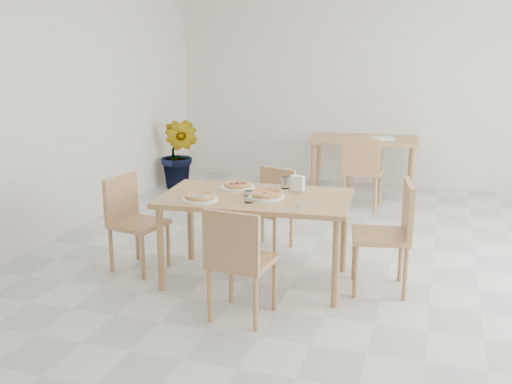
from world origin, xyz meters
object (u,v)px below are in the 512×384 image
(main_table, at_px, (256,205))
(napkin_holder, at_px, (298,184))
(tumbler_a, at_px, (248,197))
(chair_north, at_px, (272,203))
(chair_east, at_px, (392,228))
(plate_mushroom, at_px, (200,199))
(chair_south, at_px, (238,257))
(tumbler_b, at_px, (285,183))
(second_table, at_px, (364,145))
(chair_back_s, at_px, (362,168))
(pizza_pepperoni, at_px, (237,185))
(chair_back_n, at_px, (368,145))
(chair_west, at_px, (131,216))
(pizza_mushroom, at_px, (200,196))
(plate_pepperoni, at_px, (237,187))
(plate_margherita, at_px, (265,196))
(pizza_margherita, at_px, (265,194))
(plate_empty, at_px, (382,138))
(potted_plant, at_px, (180,154))

(main_table, height_order, napkin_holder, napkin_holder)
(tumbler_a, bearing_deg, chair_north, 95.58)
(chair_east, relative_size, plate_mushroom, 3.09)
(main_table, distance_m, chair_south, 0.78)
(chair_south, relative_size, tumbler_b, 8.52)
(chair_east, height_order, second_table, chair_east)
(chair_back_s, bearing_deg, plate_mushroom, 73.44)
(pizza_pepperoni, relative_size, chair_back_n, 0.26)
(chair_south, distance_m, chair_west, 1.43)
(chair_north, height_order, pizza_pepperoni, pizza_pepperoni)
(chair_north, xyz_separation_m, pizza_mushroom, (-0.29, -1.13, 0.33))
(pizza_pepperoni, distance_m, second_table, 3.13)
(plate_pepperoni, xyz_separation_m, chair_back_n, (0.66, 3.87, -0.24))
(plate_mushroom, distance_m, chair_back_s, 2.91)
(plate_pepperoni, xyz_separation_m, second_table, (0.70, 3.05, -0.10))
(pizza_mushroom, distance_m, tumbler_a, 0.40)
(main_table, relative_size, pizza_mushroom, 6.05)
(plate_margherita, bearing_deg, plate_pepperoni, 145.31)
(pizza_margherita, bearing_deg, plate_empty, 79.38)
(second_table, bearing_deg, chair_south, -100.43)
(chair_north, xyz_separation_m, second_table, (0.57, 2.39, 0.21))
(main_table, height_order, potted_plant, potted_plant)
(chair_west, xyz_separation_m, plate_pepperoni, (0.91, 0.25, 0.27))
(second_table, bearing_deg, chair_east, -83.65)
(plate_margherita, height_order, potted_plant, potted_plant)
(plate_mushroom, distance_m, second_table, 3.62)
(chair_west, height_order, chair_back_s, chair_back_s)
(chair_east, height_order, pizza_margherita, chair_east)
(plate_mushroom, height_order, tumbler_a, tumbler_a)
(main_table, height_order, plate_mushroom, plate_mushroom)
(pizza_margherita, relative_size, tumbler_a, 3.75)
(tumbler_b, xyz_separation_m, chair_back_s, (0.39, 2.15, -0.28))
(chair_south, bearing_deg, chair_east, -132.21)
(chair_east, xyz_separation_m, pizza_mushroom, (-1.49, -0.41, 0.25))
(chair_back_n, xyz_separation_m, potted_plant, (-2.39, -1.29, -0.03))
(chair_south, height_order, potted_plant, potted_plant)
(plate_empty, bearing_deg, main_table, -102.10)
(chair_south, height_order, tumbler_a, chair_south)
(plate_margherita, xyz_separation_m, tumbler_a, (-0.08, -0.19, 0.04))
(chair_north, distance_m, plate_pepperoni, 0.74)
(plate_pepperoni, distance_m, pizza_pepperoni, 0.02)
(plate_pepperoni, bearing_deg, plate_empty, 73.10)
(chair_west, distance_m, potted_plant, 2.94)
(pizza_pepperoni, distance_m, tumbler_a, 0.47)
(plate_pepperoni, xyz_separation_m, tumbler_a, (0.23, -0.41, 0.04))
(plate_margherita, relative_size, tumbler_b, 3.17)
(pizza_mushroom, relative_size, chair_back_s, 0.30)
(plate_mushroom, xyz_separation_m, chair_back_n, (0.82, 4.33, -0.24))
(main_table, distance_m, second_table, 3.28)
(pizza_pepperoni, bearing_deg, chair_west, -164.83)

